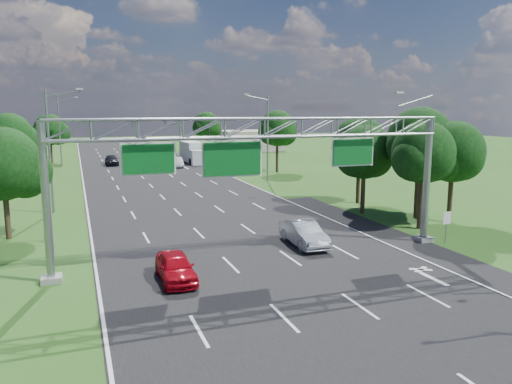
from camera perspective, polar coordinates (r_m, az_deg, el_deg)
name	(u,v)px	position (r m, az deg, el deg)	size (l,w,h in m)	color
ground	(190,203)	(45.73, -7.59, -1.30)	(220.00, 220.00, 0.00)	#295319
road	(190,203)	(45.73, -7.59, -1.30)	(18.00, 180.00, 0.02)	black
road_flare	(388,236)	(35.23, 14.88, -4.83)	(3.00, 30.00, 0.02)	black
sign_gantry	(264,139)	(27.75, 0.88, 6.09)	(23.50, 1.00, 9.56)	gray
regulatory_sign	(447,221)	(33.91, 20.96, -3.09)	(0.60, 0.08, 2.10)	gray
traffic_signal	(187,129)	(80.77, -7.87, 7.10)	(12.21, 0.24, 7.00)	black
streetlight_l_near	(52,145)	(44.03, -22.33, 4.98)	(2.97, 0.22, 10.16)	gray
streetlight_l_far	(61,128)	(78.97, -21.41, 6.78)	(2.97, 0.22, 10.16)	gray
streetlight_r_mid	(266,134)	(57.86, 1.16, 6.63)	(2.97, 0.22, 10.16)	gray
tree_cluster_right	(402,150)	(41.19, 16.36, 4.66)	(9.91, 14.60, 8.68)	#2D2116
tree_verge_la	(4,167)	(36.40, -26.82, 2.53)	(5.76, 4.80, 7.40)	#2D2116
tree_verge_lb	(10,138)	(59.36, -26.27, 5.56)	(5.76, 4.80, 8.06)	#2D2116
tree_verge_lc	(51,131)	(84.07, -22.43, 6.44)	(5.76, 4.80, 7.62)	#2D2116
tree_verge_rd	(278,130)	(67.08, 2.50, 7.08)	(5.76, 4.80, 8.28)	#2D2116
tree_verge_re	(207,126)	(94.97, -5.63, 7.53)	(5.76, 4.80, 7.84)	#2D2116
building_right	(250,140)	(101.80, -0.71, 5.91)	(12.00, 9.00, 4.00)	#A99C8E
red_coupe	(175,267)	(25.57, -9.19, -8.47)	(1.69, 4.20, 1.43)	#B20815
silver_sedan	(304,233)	(31.65, 5.49, -4.73)	(1.65, 4.72, 1.55)	#AAAFB6
car_queue_a	(133,160)	(78.52, -13.89, 3.58)	(1.97, 4.86, 1.41)	silver
car_queue_c	(112,160)	(78.39, -16.17, 3.54)	(1.88, 4.68, 1.60)	black
car_queue_d	(177,162)	(73.90, -9.00, 3.37)	(1.48, 4.23, 1.39)	silver
box_truck	(193,153)	(79.62, -7.21, 4.48)	(2.75, 8.64, 3.24)	silver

